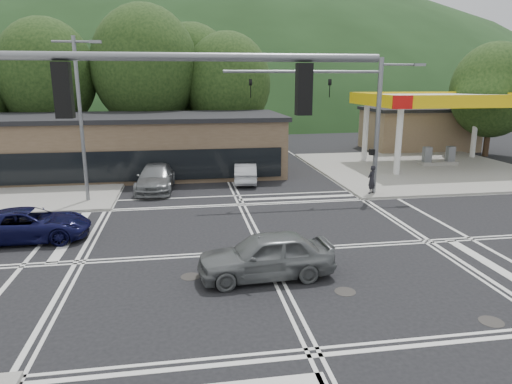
{
  "coord_description": "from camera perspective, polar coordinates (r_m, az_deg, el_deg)",
  "views": [
    {
      "loc": [
        -3.1,
        -17.11,
        6.8
      ],
      "look_at": [
        0.38,
        4.37,
        1.4
      ],
      "focal_mm": 32.0,
      "sensor_mm": 36.0,
      "label": 1
    }
  ],
  "objects": [
    {
      "name": "tree_n_a",
      "position": [
        42.54,
        -24.73,
        13.16
      ],
      "size": [
        8.0,
        8.0,
        11.75
      ],
      "color": "#382619",
      "rests_on": "ground"
    },
    {
      "name": "commercial_row",
      "position": [
        34.8,
        -17.28,
        5.38
      ],
      "size": [
        24.0,
        8.0,
        4.0
      ],
      "primitive_type": "cube",
      "color": "brown",
      "rests_on": "ground"
    },
    {
      "name": "car_queue_b",
      "position": [
        33.11,
        -1.93,
        3.52
      ],
      "size": [
        2.58,
        5.02,
        1.63
      ],
      "primitive_type": "imported",
      "rotation": [
        0.0,
        0.0,
        3.28
      ],
      "color": "#B2B2AE",
      "rests_on": "ground"
    },
    {
      "name": "streetlight_nw",
      "position": [
        26.71,
        -21.0,
        9.27
      ],
      "size": [
        2.5,
        0.25,
        9.0
      ],
      "color": "slate",
      "rests_on": "ground"
    },
    {
      "name": "pedestrian",
      "position": [
        27.98,
        14.24,
        1.52
      ],
      "size": [
        0.73,
        0.69,
        1.68
      ],
      "primitive_type": "imported",
      "rotation": [
        0.0,
        0.0,
        3.77
      ],
      "color": "black",
      "rests_on": "sidewalk_ne"
    },
    {
      "name": "tree_n_e",
      "position": [
        45.13,
        -8.05,
        14.24
      ],
      "size": [
        8.4,
        8.4,
        11.98
      ],
      "color": "#382619",
      "rests_on": "ground"
    },
    {
      "name": "signal_mast_sw",
      "position": [
        9.65,
        -29.0,
        2.15
      ],
      "size": [
        9.14,
        0.28,
        8.0
      ],
      "color": "slate",
      "rests_on": "ground"
    },
    {
      "name": "car_grey_center",
      "position": [
        16.09,
        1.22,
        -7.9
      ],
      "size": [
        4.88,
        2.19,
        1.63
      ],
      "primitive_type": "imported",
      "rotation": [
        0.0,
        0.0,
        -1.52
      ],
      "color": "slate",
      "rests_on": "ground"
    },
    {
      "name": "gas_station_canopy",
      "position": [
        38.76,
        22.41,
        10.31
      ],
      "size": [
        12.32,
        8.34,
        5.75
      ],
      "color": "silver",
      "rests_on": "ground"
    },
    {
      "name": "car_northbound",
      "position": [
        29.29,
        -12.41,
        1.75
      ],
      "size": [
        2.51,
        5.51,
        1.56
      ],
      "primitive_type": "imported",
      "rotation": [
        0.0,
        0.0,
        -0.06
      ],
      "color": "slate",
      "rests_on": "ground"
    },
    {
      "name": "convenience_store",
      "position": [
        48.28,
        19.61,
        7.31
      ],
      "size": [
        10.0,
        6.0,
        3.8
      ],
      "primitive_type": "cube",
      "color": "#846B4F",
      "rests_on": "ground"
    },
    {
      "name": "sidewalk_ne",
      "position": [
        37.47,
        19.9,
        2.76
      ],
      "size": [
        16.0,
        16.0,
        0.15
      ],
      "primitive_type": "cube",
      "color": "gray",
      "rests_on": "ground"
    },
    {
      "name": "car_queue_a",
      "position": [
        30.7,
        -1.34,
        2.43
      ],
      "size": [
        1.94,
        4.25,
        1.35
      ],
      "primitive_type": "imported",
      "rotation": [
        0.0,
        0.0,
        3.02
      ],
      "color": "#A4A5AB",
      "rests_on": "ground"
    },
    {
      "name": "tree_n_b",
      "position": [
        41.23,
        -13.7,
        14.93
      ],
      "size": [
        9.0,
        9.0,
        12.98
      ],
      "color": "#382619",
      "rests_on": "ground"
    },
    {
      "name": "tree_ne",
      "position": [
        45.96,
        27.51,
        11.21
      ],
      "size": [
        7.2,
        7.2,
        9.99
      ],
      "color": "#382619",
      "rests_on": "ground"
    },
    {
      "name": "sidewalk_nw",
      "position": [
        34.9,
        -28.93,
        1.07
      ],
      "size": [
        16.0,
        16.0,
        0.15
      ],
      "primitive_type": "cube",
      "color": "gray",
      "rests_on": "ground"
    },
    {
      "name": "tree_n_c",
      "position": [
        41.32,
        -3.6,
        13.48
      ],
      "size": [
        7.6,
        7.6,
        10.87
      ],
      "color": "#382619",
      "rests_on": "ground"
    },
    {
      "name": "car_blue_west",
      "position": [
        21.99,
        -26.51,
        -3.67
      ],
      "size": [
        5.1,
        2.43,
        1.41
      ],
      "primitive_type": "imported",
      "rotation": [
        0.0,
        0.0,
        1.59
      ],
      "color": "#0B0C33",
      "rests_on": "ground"
    },
    {
      "name": "hill_north",
      "position": [
        107.37,
        -7.64,
        10.18
      ],
      "size": [
        252.0,
        126.0,
        140.0
      ],
      "primitive_type": "ellipsoid",
      "color": "#1B3417",
      "rests_on": "ground"
    },
    {
      "name": "signal_mast_ne",
      "position": [
        27.29,
        12.62,
        9.98
      ],
      "size": [
        11.65,
        0.3,
        8.0
      ],
      "color": "slate",
      "rests_on": "ground"
    },
    {
      "name": "ground",
      "position": [
        18.67,
        1.0,
        -7.42
      ],
      "size": [
        120.0,
        120.0,
        0.0
      ],
      "primitive_type": "plane",
      "color": "black",
      "rests_on": "ground"
    }
  ]
}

